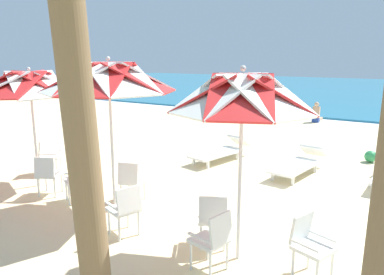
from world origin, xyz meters
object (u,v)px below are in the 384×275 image
Objects in this scene: plastic_chair_7 at (48,154)px; palm_tree_0 at (74,48)px; beachgoer_seated at (317,115)px; beach_ball at (371,156)px; plastic_chair_1 at (213,217)px; plastic_chair_3 at (125,207)px; plastic_chair_0 at (213,238)px; plastic_chair_5 at (131,179)px; beach_umbrella_2 at (30,84)px; plastic_chair_4 at (79,177)px; beach_umbrella_1 at (109,79)px; sun_lounger_1 at (299,163)px; sun_lounger_2 at (221,151)px; plastic_chair_6 at (48,173)px; plastic_chair_2 at (309,242)px; beach_umbrella_0 at (242,95)px.

palm_tree_0 is at bearing -32.62° from plastic_chair_7.
palm_tree_0 is at bearing -85.35° from beachgoer_seated.
palm_tree_0 is at bearing -101.60° from beach_ball.
plastic_chair_3 is at bearing -162.34° from plastic_chair_1.
plastic_chair_3 is at bearing 175.32° from plastic_chair_0.
plastic_chair_5 is 3.07m from beach_umbrella_2.
plastic_chair_3 and plastic_chair_4 have the same top height.
beach_umbrella_1 reaches higher than beachgoer_seated.
beach_umbrella_2 reaches higher than sun_lounger_1.
beach_umbrella_1 is at bearing -14.67° from plastic_chair_7.
plastic_chair_4 reaches higher than sun_lounger_2.
beach_umbrella_1 is 12.36m from beachgoer_seated.
palm_tree_0 reaches higher than sun_lounger_1.
sun_lounger_2 is (1.04, 4.17, -0.22)m from plastic_chair_4.
plastic_chair_0 and plastic_chair_6 have the same top height.
plastic_chair_0 is 4.89m from sun_lounger_1.
plastic_chair_7 is 0.39× the size of sun_lounger_2.
plastic_chair_3 is at bearing 121.51° from palm_tree_0.
beach_umbrella_2 reaches higher than plastic_chair_6.
plastic_chair_2 and plastic_chair_7 have the same top height.
plastic_chair_4 is at bearing -154.53° from plastic_chair_5.
plastic_chair_2 is at bearing 50.21° from palm_tree_0.
plastic_chair_3 reaches higher than sun_lounger_2.
beach_umbrella_0 is at bearing -4.66° from plastic_chair_4.
beach_umbrella_1 is at bearing -1.86° from beach_umbrella_2.
plastic_chair_4 reaches higher than sun_lounger_1.
plastic_chair_5 is (0.03, 0.45, -1.99)m from beach_umbrella_1.
plastic_chair_3 is 0.18× the size of palm_tree_0.
beach_umbrella_1 is at bearing 174.32° from plastic_chair_1.
beach_ball is at bearing 67.79° from plastic_chair_3.
beach_umbrella_1 is 2.44m from beach_umbrella_2.
palm_tree_0 is (-0.39, -6.44, 2.67)m from sun_lounger_1.
plastic_chair_2 is at bearing -8.64° from plastic_chair_7.
plastic_chair_0 is (-0.14, -0.49, -1.87)m from beach_umbrella_0.
plastic_chair_7 is 6.34m from palm_tree_0.
plastic_chair_2 is 5.69m from sun_lounger_2.
plastic_chair_5 reaches higher than beach_ball.
beachgoer_seated reaches higher than plastic_chair_4.
plastic_chair_5 is at bearing 25.47° from plastic_chair_4.
plastic_chair_3 is at bearing -169.28° from beach_umbrella_0.
beach_umbrella_2 reaches higher than plastic_chair_0.
plastic_chair_3 is 3.17m from palm_tree_0.
beachgoer_seated reaches higher than plastic_chair_7.
plastic_chair_1 and plastic_chair_5 have the same top height.
beach_umbrella_0 reaches higher than plastic_chair_3.
plastic_chair_3 is 1.00× the size of plastic_chair_6.
sun_lounger_2 is at bearing 116.30° from plastic_chair_1.
plastic_chair_4 is at bearing 175.34° from beach_umbrella_0.
beachgoer_seated is (2.47, 12.32, -0.20)m from plastic_chair_6.
plastic_chair_0 and plastic_chair_5 have the same top height.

